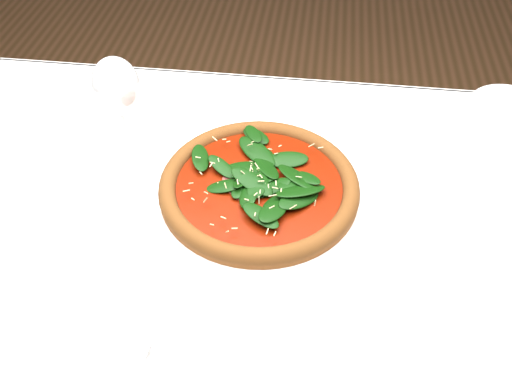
# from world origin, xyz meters

# --- Properties ---
(dining_table) EXTENTS (1.21, 0.81, 0.75)m
(dining_table) POSITION_xyz_m (0.00, 0.00, 0.65)
(dining_table) COLOR silver
(dining_table) RESTS_ON ground
(plate) EXTENTS (0.39, 0.39, 0.02)m
(plate) POSITION_xyz_m (0.04, 0.03, 0.76)
(plate) COLOR white
(plate) RESTS_ON dining_table
(pizza) EXTENTS (0.39, 0.39, 0.04)m
(pizza) POSITION_xyz_m (0.04, 0.03, 0.78)
(pizza) COLOR brown
(pizza) RESTS_ON plate
(wine_glass) EXTENTS (0.08, 0.08, 0.20)m
(wine_glass) POSITION_xyz_m (-0.21, 0.11, 0.89)
(wine_glass) COLOR white
(wine_glass) RESTS_ON dining_table
(fork) EXTENTS (0.03, 0.16, 0.00)m
(fork) POSITION_xyz_m (-0.07, -0.31, 0.76)
(fork) COLOR silver
(fork) RESTS_ON napkin
(saucer_far) EXTENTS (0.16, 0.16, 0.01)m
(saucer_far) POSITION_xyz_m (0.52, 0.34, 0.76)
(saucer_far) COLOR white
(saucer_far) RESTS_ON dining_table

